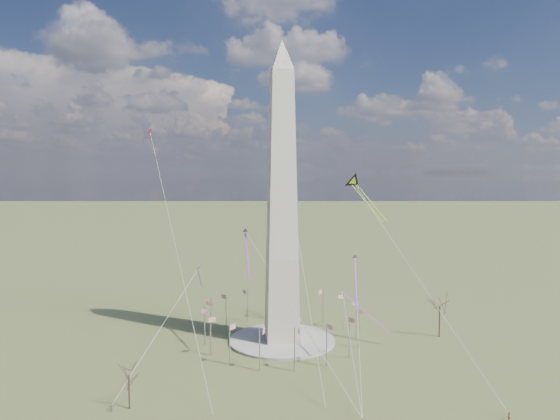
{
  "coord_description": "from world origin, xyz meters",
  "views": [
    {
      "loc": [
        -23.09,
        -164.52,
        57.46
      ],
      "look_at": [
        -0.67,
        0.0,
        44.96
      ],
      "focal_mm": 32.0,
      "sensor_mm": 36.0,
      "label": 1
    }
  ],
  "objects": [
    {
      "name": "plaza",
      "position": [
        0.0,
        0.0,
        0.4
      ],
      "size": [
        36.0,
        36.0,
        0.8
      ],
      "primitive_type": "cylinder",
      "color": "#9E9891",
      "rests_on": "ground"
    },
    {
      "name": "washington_monument",
      "position": [
        0.0,
        0.0,
        47.95
      ],
      "size": [
        15.56,
        15.56,
        100.0
      ],
      "color": "beige",
      "rests_on": "plaza"
    },
    {
      "name": "person_west",
      "position": [
        -47.6,
        -44.04,
        0.74
      ],
      "size": [
        0.91,
        0.87,
        1.48
      ],
      "primitive_type": "imported",
      "rotation": [
        0.0,
        0.0,
        2.52
      ],
      "color": "gray",
      "rests_on": "ground"
    },
    {
      "name": "kite_small_white",
      "position": [
        7.4,
        47.12,
        66.73
      ],
      "size": [
        1.27,
        2.09,
        5.02
      ],
      "rotation": [
        0.0,
        0.0,
        2.84
      ],
      "color": "silver",
      "rests_on": "ground"
    },
    {
      "name": "kite_delta_black",
      "position": [
        29.32,
        14.62,
        53.34
      ],
      "size": [
        11.79,
        20.4,
        16.73
      ],
      "rotation": [
        0.0,
        0.0,
        3.51
      ],
      "color": "black",
      "rests_on": "ground"
    },
    {
      "name": "flagpole_ring",
      "position": [
        -0.0,
        -0.0,
        7.27
      ],
      "size": [
        54.4,
        54.4,
        13.0
      ],
      "color": "#B4B7BB",
      "rests_on": "ground"
    },
    {
      "name": "ground",
      "position": [
        0.0,
        0.0,
        0.0
      ],
      "size": [
        2000.0,
        2000.0,
        0.0
      ],
      "primitive_type": "plane",
      "color": "#46552A",
      "rests_on": "ground"
    },
    {
      "name": "kite_diamond_purple",
      "position": [
        -27.76,
        7.32,
        23.99
      ],
      "size": [
        1.85,
        2.78,
        8.36
      ],
      "rotation": [
        0.0,
        0.0,
        2.53
      ],
      "color": "navy",
      "rests_on": "ground"
    },
    {
      "name": "person_east",
      "position": [
        44.7,
        -60.96,
        0.96
      ],
      "size": [
        0.82,
        0.69,
        1.92
      ],
      "primitive_type": "imported",
      "rotation": [
        0.0,
        0.0,
        3.54
      ],
      "color": "gray",
      "rests_on": "ground"
    },
    {
      "name": "kite_streamer_left",
      "position": [
        21.76,
        -13.12,
        24.86
      ],
      "size": [
        6.0,
        19.31,
        13.48
      ],
      "rotation": [
        0.0,
        0.0,
        2.89
      ],
      "color": "red",
      "rests_on": "ground"
    },
    {
      "name": "tree_near",
      "position": [
        55.29,
        -2.8,
        11.55
      ],
      "size": [
        9.26,
        9.26,
        16.2
      ],
      "color": "#3F2F26",
      "rests_on": "ground"
    },
    {
      "name": "kite_streamer_right",
      "position": [
        26.71,
        -1.17,
        11.61
      ],
      "size": [
        14.49,
        14.01,
        13.04
      ],
      "rotation": [
        0.0,
        0.0,
        3.95
      ],
      "color": "red",
      "rests_on": "ground"
    },
    {
      "name": "kite_streamer_mid",
      "position": [
        -12.13,
        -4.19,
        33.04
      ],
      "size": [
        1.87,
        20.04,
        13.78
      ],
      "rotation": [
        0.0,
        0.0,
        3.14
      ],
      "color": "red",
      "rests_on": "ground"
    },
    {
      "name": "tree_far",
      "position": [
        -43.61,
        -43.05,
        8.95
      ],
      "size": [
        7.17,
        7.17,
        12.56
      ],
      "color": "#3F2F26",
      "rests_on": "ground"
    },
    {
      "name": "kite_small_red",
      "position": [
        -46.85,
        35.8,
        73.22
      ],
      "size": [
        1.65,
        1.44,
        4.31
      ],
      "rotation": [
        0.0,
        0.0,
        3.2
      ],
      "color": "red",
      "rests_on": "ground"
    }
  ]
}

